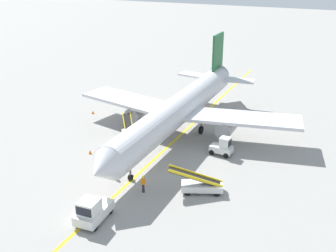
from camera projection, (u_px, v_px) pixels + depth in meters
name	position (u px, v px, depth m)	size (l,w,h in m)	color
ground_plane	(140.00, 177.00, 40.70)	(300.00, 300.00, 0.00)	gray
taxi_line_yellow	(159.00, 155.00, 45.02)	(0.30, 80.00, 0.01)	yellow
airliner	(180.00, 108.00, 48.88)	(28.60, 35.26, 10.10)	silver
pushback_tug	(92.00, 211.00, 33.52)	(2.05, 3.68, 2.20)	silver
baggage_tug_near_wing	(223.00, 147.00, 44.83)	(2.52, 1.55, 2.10)	silver
belt_loader_forward_hold	(201.00, 185.00, 37.74)	(5.11, 3.00, 2.59)	silver
belt_loader_aft_hold	(129.00, 135.00, 48.12)	(3.87, 4.83, 2.59)	silver
ground_crew_marshaller	(143.00, 184.00, 37.68)	(0.36, 0.24, 1.70)	#26262D
ground_crew_wing_walker	(111.00, 168.00, 40.50)	(0.36, 0.24, 1.70)	#26262D
safety_cone_nose_left	(93.00, 112.00, 56.79)	(0.36, 0.36, 0.44)	orange
safety_cone_nose_right	(90.00, 152.00, 45.32)	(0.36, 0.36, 0.44)	orange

